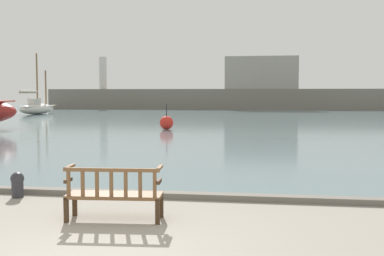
{
  "coord_description": "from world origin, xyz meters",
  "views": [
    {
      "loc": [
        2.25,
        -5.72,
        2.14
      ],
      "look_at": [
        -0.12,
        10.0,
        1.0
      ],
      "focal_mm": 45.0,
      "sensor_mm": 36.0,
      "label": 1
    }
  ],
  "objects_px": {
    "park_bench": "(114,193)",
    "mooring_bollard": "(17,184)",
    "sailboat_far_starboard": "(37,108)",
    "channel_buoy": "(167,123)"
  },
  "relations": [
    {
      "from": "mooring_bollard",
      "to": "channel_buoy",
      "type": "bearing_deg",
      "value": 91.68
    },
    {
      "from": "park_bench",
      "to": "mooring_bollard",
      "type": "relative_size",
      "value": 3.1
    },
    {
      "from": "sailboat_far_starboard",
      "to": "mooring_bollard",
      "type": "xyz_separation_m",
      "value": [
        17.53,
        -36.08,
        -0.46
      ]
    },
    {
      "from": "park_bench",
      "to": "sailboat_far_starboard",
      "type": "bearing_deg",
      "value": 118.14
    },
    {
      "from": "sailboat_far_starboard",
      "to": "mooring_bollard",
      "type": "relative_size",
      "value": 11.48
    },
    {
      "from": "mooring_bollard",
      "to": "channel_buoy",
      "type": "height_order",
      "value": "channel_buoy"
    },
    {
      "from": "sailboat_far_starboard",
      "to": "channel_buoy",
      "type": "xyz_separation_m",
      "value": [
        17.01,
        -18.27,
        -0.27
      ]
    },
    {
      "from": "mooring_bollard",
      "to": "channel_buoy",
      "type": "distance_m",
      "value": 17.81
    },
    {
      "from": "sailboat_far_starboard",
      "to": "channel_buoy",
      "type": "bearing_deg",
      "value": -47.05
    },
    {
      "from": "park_bench",
      "to": "mooring_bollard",
      "type": "height_order",
      "value": "park_bench"
    }
  ]
}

